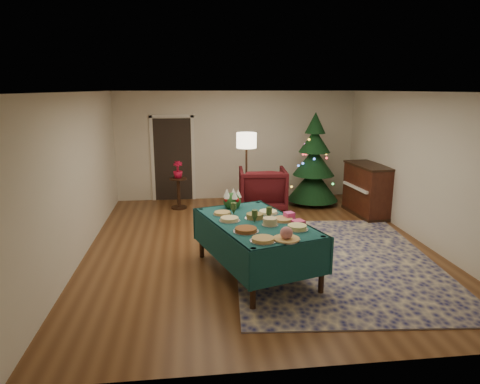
{
  "coord_description": "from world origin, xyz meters",
  "views": [
    {
      "loc": [
        -1.18,
        -7.18,
        2.75
      ],
      "look_at": [
        -0.36,
        -0.23,
        1.05
      ],
      "focal_mm": 32.0,
      "sensor_mm": 36.0,
      "label": 1
    }
  ],
  "objects": [
    {
      "name": "christmas_tree",
      "position": [
        1.77,
        2.67,
        1.0
      ],
      "size": [
        1.51,
        1.51,
        2.22
      ],
      "color": "black",
      "rests_on": "ground"
    },
    {
      "name": "platter_7",
      "position": [
        -0.23,
        -1.06,
        0.87
      ],
      "size": [
        0.3,
        0.3,
        0.08
      ],
      "color": "silver",
      "rests_on": "buffet_table"
    },
    {
      "name": "buffet_table",
      "position": [
        -0.23,
        -1.19,
        0.67
      ],
      "size": [
        1.84,
        2.42,
        0.83
      ],
      "color": "black",
      "rests_on": "ground"
    },
    {
      "name": "napkin_stack",
      "position": [
        0.36,
        -1.35,
        0.86
      ],
      "size": [
        0.21,
        0.21,
        0.04
      ],
      "primitive_type": "cube",
      "rotation": [
        0.0,
        0.0,
        0.31
      ],
      "color": "#D63B70",
      "rests_on": "buffet_table"
    },
    {
      "name": "goblet_2",
      "position": [
        -0.26,
        -1.25,
        0.94
      ],
      "size": [
        0.09,
        0.09,
        0.19
      ],
      "color": "#2D471E",
      "rests_on": "buffet_table"
    },
    {
      "name": "doorway",
      "position": [
        -1.6,
        3.48,
        1.1
      ],
      "size": [
        1.08,
        0.04,
        2.16
      ],
      "color": "black",
      "rests_on": "ground"
    },
    {
      "name": "potted_plant",
      "position": [
        -1.47,
        2.64,
        0.84
      ],
      "size": [
        0.22,
        0.4,
        0.22
      ],
      "primitive_type": "imported",
      "color": "#B30C2B",
      "rests_on": "side_table"
    },
    {
      "name": "platter_4",
      "position": [
        -0.06,
        -1.41,
        0.89
      ],
      "size": [
        0.24,
        0.24,
        0.11
      ],
      "color": "silver",
      "rests_on": "buffet_table"
    },
    {
      "name": "platter_1",
      "position": [
        0.04,
        -2.03,
        0.91
      ],
      "size": [
        0.36,
        0.36,
        0.18
      ],
      "color": "silver",
      "rests_on": "buffet_table"
    },
    {
      "name": "platter_3",
      "position": [
        -0.44,
        -1.65,
        0.86
      ],
      "size": [
        0.35,
        0.35,
        0.06
      ],
      "color": "silver",
      "rests_on": "buffet_table"
    },
    {
      "name": "piano",
      "position": [
        2.71,
        1.63,
        0.56
      ],
      "size": [
        0.73,
        1.37,
        1.14
      ],
      "color": "black",
      "rests_on": "ground"
    },
    {
      "name": "armchair",
      "position": [
        0.47,
        2.3,
        0.54
      ],
      "size": [
        1.13,
        1.07,
        1.08
      ],
      "primitive_type": "imported",
      "rotation": [
        0.0,
        0.0,
        3.06
      ],
      "color": "#480F13",
      "rests_on": "ground"
    },
    {
      "name": "rug",
      "position": [
        1.12,
        -0.85,
        0.01
      ],
      "size": [
        3.53,
        4.45,
        0.02
      ],
      "primitive_type": "cube",
      "rotation": [
        0.0,
        0.0,
        -0.08
      ],
      "color": "#151750",
      "rests_on": "ground"
    },
    {
      "name": "gift_box",
      "position": [
        0.28,
        -1.15,
        0.89
      ],
      "size": [
        0.17,
        0.17,
        0.11
      ],
      "primitive_type": "cube",
      "rotation": [
        0.0,
        0.0,
        0.31
      ],
      "color": "#DC3D8A",
      "rests_on": "buffet_table"
    },
    {
      "name": "platter_8",
      "position": [
        0.02,
        -0.81,
        0.85
      ],
      "size": [
        0.33,
        0.33,
        0.05
      ],
      "color": "silver",
      "rests_on": "buffet_table"
    },
    {
      "name": "centerpiece",
      "position": [
        -0.51,
        -0.41,
        0.98
      ],
      "size": [
        0.3,
        0.3,
        0.34
      ],
      "color": "#1E4C1E",
      "rests_on": "buffet_table"
    },
    {
      "name": "platter_9",
      "position": [
        -0.7,
        -0.78,
        0.85
      ],
      "size": [
        0.29,
        0.29,
        0.05
      ],
      "color": "silver",
      "rests_on": "buffet_table"
    },
    {
      "name": "goblet_0",
      "position": [
        -0.53,
        -0.81,
        0.94
      ],
      "size": [
        0.09,
        0.09,
        0.19
      ],
      "color": "#2D471E",
      "rests_on": "buffet_table"
    },
    {
      "name": "platter_2",
      "position": [
        0.28,
        -1.64,
        0.87
      ],
      "size": [
        0.31,
        0.31,
        0.07
      ],
      "color": "silver",
      "rests_on": "buffet_table"
    },
    {
      "name": "room_shell",
      "position": [
        0.0,
        0.0,
        1.35
      ],
      "size": [
        7.0,
        7.0,
        7.0
      ],
      "color": "#593319",
      "rests_on": "ground"
    },
    {
      "name": "platter_6",
      "position": [
        -0.62,
        -1.13,
        0.86
      ],
      "size": [
        0.31,
        0.31,
        0.06
      ],
      "color": "silver",
      "rests_on": "buffet_table"
    },
    {
      "name": "floor_lamp",
      "position": [
        0.06,
        2.08,
        1.54
      ],
      "size": [
        0.44,
        0.44,
        1.82
      ],
      "color": "#A57F3F",
      "rests_on": "ground"
    },
    {
      "name": "platter_0",
      "position": [
        -0.27,
        -2.04,
        0.86
      ],
      "size": [
        0.34,
        0.34,
        0.05
      ],
      "color": "silver",
      "rests_on": "buffet_table"
    },
    {
      "name": "goblet_1",
      "position": [
        -0.02,
        -1.12,
        0.94
      ],
      "size": [
        0.09,
        0.09,
        0.19
      ],
      "color": "#2D471E",
      "rests_on": "buffet_table"
    },
    {
      "name": "side_table",
      "position": [
        -1.47,
        2.64,
        0.35
      ],
      "size": [
        0.41,
        0.41,
        0.73
      ],
      "color": "black",
      "rests_on": "ground"
    },
    {
      "name": "platter_5",
      "position": [
        0.17,
        -1.22,
        0.85
      ],
      "size": [
        0.33,
        0.33,
        0.05
      ],
      "color": "silver",
      "rests_on": "buffet_table"
    }
  ]
}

